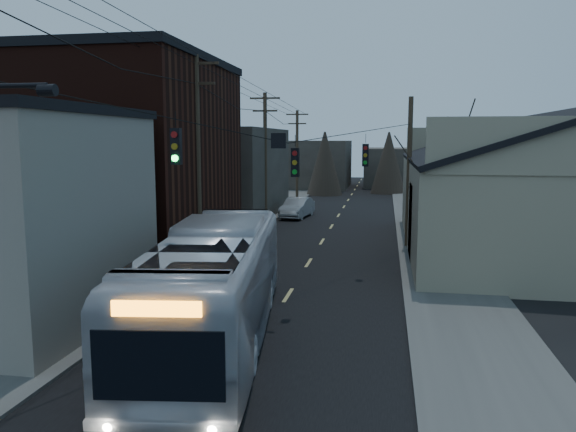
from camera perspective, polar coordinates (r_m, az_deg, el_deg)
road_surface at (r=37.97m, az=4.15°, el=-1.54°), size 9.00×110.00×0.02m
sidewalk_left at (r=39.13m, az=-5.36°, el=-1.20°), size 4.00×110.00×0.12m
sidewalk_right at (r=37.88m, az=13.98°, el=-1.70°), size 4.00×110.00×0.12m
building_brick at (r=30.56m, az=-16.85°, el=5.30°), size 10.00×12.00×10.00m
building_left_far at (r=45.33m, az=-7.10°, el=4.37°), size 9.00×14.00×7.00m
warehouse at (r=33.78m, az=25.80°, el=1.15°), size 16.16×20.60×7.73m
building_far_left at (r=73.00m, az=2.24°, el=5.30°), size 10.00×12.00×6.00m
building_far_right at (r=77.44m, az=12.35°, el=4.90°), size 12.00×14.00×5.00m
bare_tree at (r=27.55m, az=15.67°, el=2.20°), size 0.40×0.40×7.20m
utility_lines at (r=32.18m, az=-2.37°, el=5.66°), size 11.24×45.28×10.50m
bus at (r=17.26m, az=-7.44°, el=-6.92°), size 4.62×13.06×3.56m
parked_car at (r=44.38m, az=0.94°, el=0.84°), size 2.30×4.97×1.58m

